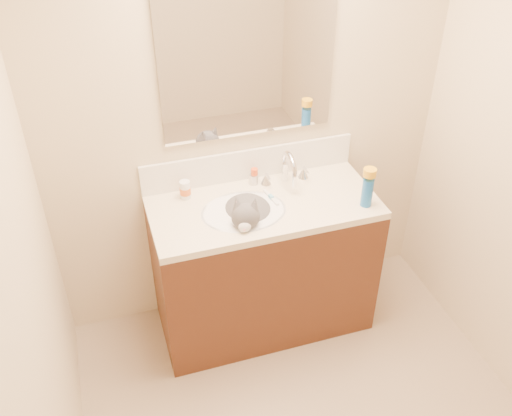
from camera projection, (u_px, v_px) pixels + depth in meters
room_shell at (359, 212)px, 1.86m from camera, size 2.24×2.54×2.52m
vanity_cabinet at (263, 268)px, 3.25m from camera, size 1.20×0.55×0.82m
counter_slab at (264, 207)px, 3.00m from camera, size 1.20×0.55×0.04m
basin at (244, 222)px, 2.97m from camera, size 0.45×0.36×0.14m
faucet at (288, 171)px, 3.09m from camera, size 0.28×0.20×0.21m
cat at (248, 216)px, 2.95m from camera, size 0.37×0.42×0.31m
backsplash at (249, 164)px, 3.14m from camera, size 1.20×0.02×0.18m
mirror at (248, 61)px, 2.79m from camera, size 0.90×0.02×0.80m
pill_bottle at (185, 190)px, 3.00m from camera, size 0.07×0.07×0.10m
pill_label at (185, 191)px, 3.01m from camera, size 0.07×0.07×0.04m
silver_jar at (254, 179)px, 3.13m from camera, size 0.06×0.06×0.06m
amber_bottle at (254, 176)px, 3.12m from camera, size 0.04×0.04×0.09m
toothbrush at (271, 197)px, 3.02m from camera, size 0.04×0.15×0.01m
toothbrush_head at (271, 197)px, 3.02m from camera, size 0.02×0.03×0.02m
spray_can at (367, 192)px, 2.93m from camera, size 0.07×0.07×0.16m
spray_cap at (370, 172)px, 2.86m from camera, size 0.08×0.08×0.04m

